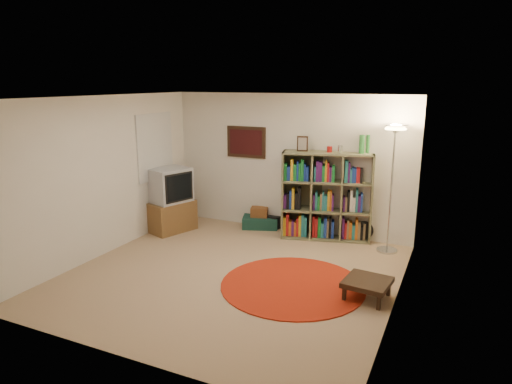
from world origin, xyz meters
TOP-DOWN VIEW (x-y plane):
  - room at (-0.05, 0.05)m, footprint 4.54×4.54m
  - bookshelf at (0.74, 2.08)m, footprint 1.60×0.82m
  - floor_lamp at (1.87, 1.88)m, footprint 0.41×0.41m
  - floor_fan at (1.43, 2.21)m, footprint 0.31×0.19m
  - tv_stand at (-1.95, 1.30)m, footprint 0.79×0.95m
  - suitcase at (-0.52, 2.15)m, footprint 0.76×0.62m
  - wicker_basket at (-0.54, 2.15)m, footprint 0.37×0.31m
  - duffel_bag at (-0.31, 2.27)m, footprint 0.41×0.37m
  - paper_towel at (0.28, 2.11)m, footprint 0.16×0.16m
  - red_rug at (0.92, 0.02)m, footprint 1.96×1.96m
  - side_table at (1.91, 0.06)m, footprint 0.61×0.61m

SIDE VIEW (x-z plane):
  - red_rug at x=0.92m, z-range 0.00..0.02m
  - suitcase at x=-0.52m, z-range 0.00..0.21m
  - duffel_bag at x=-0.31m, z-range 0.00..0.24m
  - paper_towel at x=0.28m, z-range 0.00..0.27m
  - floor_fan at x=1.43m, z-range 0.00..0.35m
  - side_table at x=1.91m, z-range 0.08..0.34m
  - wicker_basket at x=-0.54m, z-range 0.21..0.39m
  - tv_stand at x=-1.95m, z-range -0.02..1.15m
  - bookshelf at x=0.74m, z-range -0.18..1.66m
  - room at x=-0.05m, z-range -0.01..2.53m
  - floor_lamp at x=1.87m, z-range 0.68..2.75m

